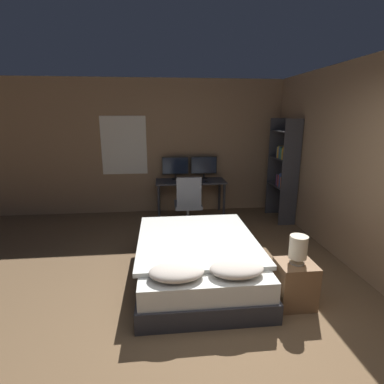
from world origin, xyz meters
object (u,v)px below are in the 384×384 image
monitor_right (204,166)px  keyboard (192,182)px  desk (191,185)px  bed (198,259)px  monitor_left (175,166)px  office_chair (188,208)px  nightstand (295,284)px  bedside_lamp (298,248)px  computer_mouse (206,181)px  bookshelf (284,166)px

monitor_right → keyboard: size_ratio=1.34×
desk → monitor_right: bearing=32.4°
bed → monitor_right: (0.45, 2.64, 0.73)m
monitor_left → office_chair: size_ratio=0.55×
nightstand → monitor_right: size_ratio=0.91×
bed → nightstand: bed is taller
bedside_lamp → desk: bearing=104.6°
nightstand → computer_mouse: 3.01m
desk → bookshelf: bookshelf is taller
nightstand → bookshelf: (0.92, 2.63, 0.82)m
monitor_right → computer_mouse: (-0.00, -0.37, -0.24)m
desk → bookshelf: (1.73, -0.48, 0.44)m
nightstand → monitor_left: 3.56m
bed → monitor_left: monitor_left is taller
desk → monitor_right: size_ratio=2.58×
computer_mouse → bookshelf: bookshelf is taller
bed → monitor_right: monitor_right is taller
desk → nightstand: bearing=-75.4°
keyboard → office_chair: 0.66m
bedside_lamp → office_chair: bearing=111.3°
monitor_right → bookshelf: 1.59m
bed → bedside_lamp: size_ratio=6.50×
bookshelf → nightstand: bearing=-109.2°
monitor_right → bedside_lamp: bearing=-81.1°
monitor_left → keyboard: monitor_left is taller
bedside_lamp → monitor_left: monitor_left is taller
keyboard → computer_mouse: 0.29m
bookshelf → office_chair: bearing=-172.4°
computer_mouse → office_chair: 0.77m
bed → keyboard: (0.16, 2.27, 0.48)m
monitor_right → bookshelf: size_ratio=0.28×
nightstand → monitor_left: (-1.11, 3.30, 0.74)m
keyboard → nightstand: bearing=-74.5°
office_chair → monitor_right: bearing=65.9°
bed → keyboard: bearing=86.1°
office_chair → desk: bearing=80.9°
desk → computer_mouse: size_ratio=19.83×
bedside_lamp → keyboard: size_ratio=0.76×
bed → keyboard: keyboard is taller
desk → keyboard: size_ratio=3.45×
desk → monitor_right: (0.29, 0.19, 0.36)m
monitor_right → bookshelf: bearing=-25.1°
monitor_left → office_chair: 1.11m
nightstand → bookshelf: 2.90m
bedside_lamp → desk: bedside_lamp is taller
monitor_right → computer_mouse: monitor_right is taller
monitor_right → computer_mouse: size_ratio=7.70×
monitor_right → computer_mouse: bearing=-90.5°
bedside_lamp → monitor_left: bearing=108.6°
desk → monitor_right: 0.50m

